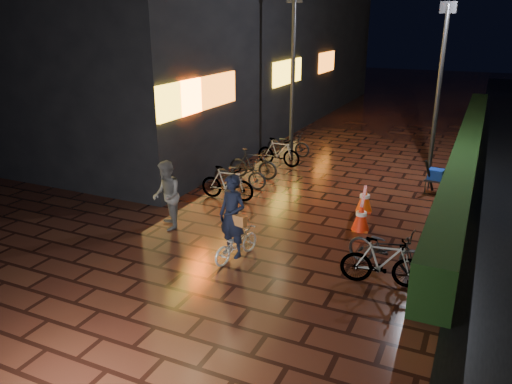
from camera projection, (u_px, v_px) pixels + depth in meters
The scene contains 11 objects.
ground at pixel (281, 239), 10.91m from camera, with size 80.00×80.00×0.00m, color #381911.
hedge at pixel (467, 150), 16.28m from camera, with size 0.70×20.00×1.00m, color black.
bystander_person at pixel (167, 195), 11.23m from camera, with size 0.77×0.60×1.59m, color #525254.
storefront_block at pixel (186, 19), 23.03m from camera, with size 12.09×22.00×9.00m.
lamp_post_hedge at pixel (440, 81), 15.09m from camera, with size 0.48×0.16×5.02m.
lamp_post_sf at pixel (293, 70), 16.27m from camera, with size 0.51×0.17×5.37m.
cyclist at pixel (234, 229), 9.77m from camera, with size 0.72×1.31×1.78m.
traffic_barrier at pixel (363, 207), 11.83m from camera, with size 0.61×1.60×0.65m.
cart_assembly at pixel (435, 176), 13.58m from camera, with size 0.60×0.54×0.98m.
parked_bikes_storefront at pixel (260, 162), 15.16m from camera, with size 1.70×5.37×0.90m.
parked_bikes_hedge at pixel (385, 255), 9.25m from camera, with size 1.63×1.40×0.90m.
Camera 1 is at (3.68, -9.26, 4.59)m, focal length 35.00 mm.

